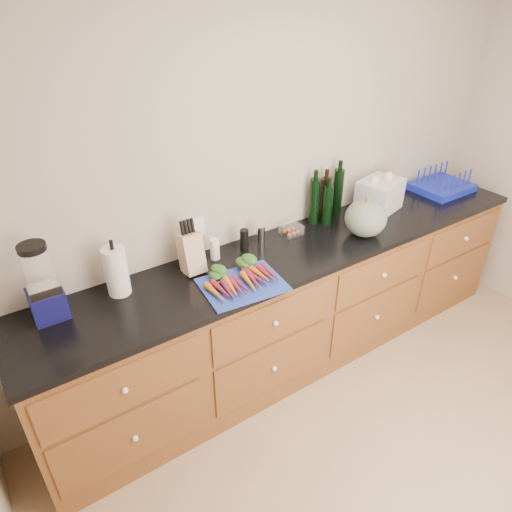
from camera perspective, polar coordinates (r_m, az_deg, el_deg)
ground at (r=3.02m, az=22.23°, el=-25.43°), size 4.00×4.00×0.00m
wall_back at (r=3.05m, az=2.44°, el=9.76°), size 4.10×0.05×2.60m
cabinets at (r=3.24m, az=5.54°, el=-6.21°), size 3.60×0.64×0.90m
countertop at (r=2.98m, az=5.94°, el=0.98°), size 3.64×0.62×0.04m
cutting_board at (r=2.57m, az=-1.72°, el=-3.60°), size 0.49×0.39×0.01m
carrots at (r=2.58m, az=-2.17°, el=-2.68°), size 0.39×0.29×0.06m
squash at (r=3.11m, az=13.56°, el=4.64°), size 0.28×0.28×0.25m
blender_appliance at (r=2.48m, az=-25.08°, el=-3.47°), size 0.17×0.17×0.42m
paper_towel at (r=2.56m, az=-17.04°, el=-1.85°), size 0.12×0.12×0.28m
knife_block at (r=2.67m, az=-8.11°, el=0.41°), size 0.12×0.12×0.24m
grinder_salt at (r=2.80m, az=-5.17°, el=0.86°), size 0.06×0.06×0.13m
grinder_pepper at (r=2.89m, az=-1.48°, el=2.09°), size 0.05×0.05×0.14m
canister_chrome at (r=2.95m, az=0.63°, el=2.67°), size 0.05×0.05×0.12m
tomato_box at (r=3.09m, az=4.43°, el=3.30°), size 0.14×0.11×0.06m
bottles at (r=3.25m, az=8.77°, el=7.03°), size 0.29×0.15×0.35m
grocery_bag at (r=3.52m, az=15.17°, el=7.38°), size 0.36×0.32×0.23m
dish_rack at (r=4.04m, az=22.23°, el=8.19°), size 0.45×0.36×0.18m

